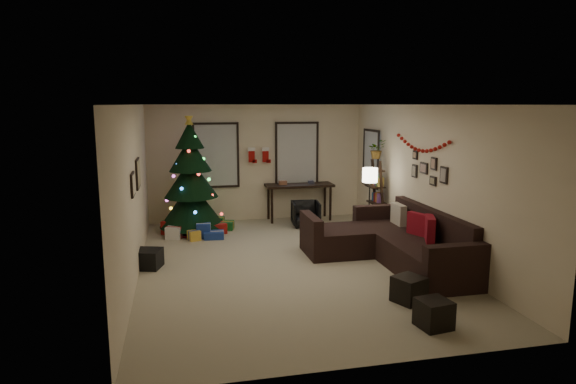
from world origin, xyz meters
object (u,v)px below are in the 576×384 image
at_px(bookshelf, 377,197).
at_px(sofa, 393,244).
at_px(desk_chair, 306,214).
at_px(christmas_tree, 191,183).
at_px(desk, 299,188).

bearing_deg(bookshelf, sofa, -104.28).
relative_size(sofa, desk_chair, 5.38).
relative_size(christmas_tree, bookshelf, 1.65).
bearing_deg(christmas_tree, sofa, -40.30).
distance_m(sofa, desk, 3.57).
xyz_separation_m(christmas_tree, desk, (2.51, 0.59, -0.30)).
height_order(christmas_tree, desk_chair, christmas_tree).
bearing_deg(christmas_tree, bookshelf, -13.02).
bearing_deg(desk_chair, sofa, -66.49).
relative_size(desk_chair, bookshelf, 0.37).
bearing_deg(desk, desk_chair, -90.88).
bearing_deg(desk_chair, bookshelf, -25.05).
bearing_deg(desk_chair, desk, 95.53).
relative_size(sofa, bookshelf, 1.98).
bearing_deg(sofa, desk, 103.85).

